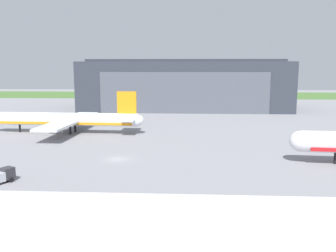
# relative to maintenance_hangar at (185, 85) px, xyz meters

# --- Properties ---
(ground_plane) EXTENTS (440.00, 440.00, 0.00)m
(ground_plane) POSITION_rel_maintenance_hangar_xyz_m (-11.84, -91.85, -10.00)
(ground_plane) COLOR gray
(grass_field_strip) EXTENTS (440.00, 56.00, 0.08)m
(grass_field_strip) POSITION_rel_maintenance_hangar_xyz_m (-11.84, 72.66, -9.96)
(grass_field_strip) COLOR #486F32
(grass_field_strip) RESTS_ON ground_plane
(maintenance_hangar) EXTENTS (84.62, 41.50, 20.92)m
(maintenance_hangar) POSITION_rel_maintenance_hangar_xyz_m (0.00, 0.00, 0.00)
(maintenance_hangar) COLOR #2D333D
(maintenance_hangar) RESTS_ON ground_plane
(airliner_far_right) EXTENTS (42.27, 33.19, 11.34)m
(airliner_far_right) POSITION_rel_maintenance_hangar_xyz_m (-30.80, -64.23, -6.32)
(airliner_far_right) COLOR silver
(airliner_far_right) RESTS_ON ground_plane
(fuel_bowser) EXTENTS (3.64, 4.98, 2.21)m
(fuel_bowser) POSITION_rel_maintenance_hangar_xyz_m (-26.96, -107.79, -8.88)
(fuel_bowser) COLOR #2D2D33
(fuel_bowser) RESTS_ON ground_plane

